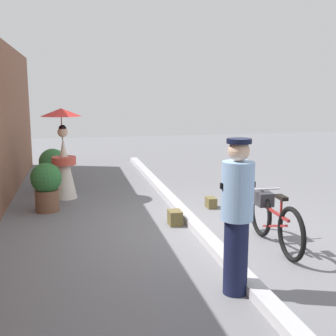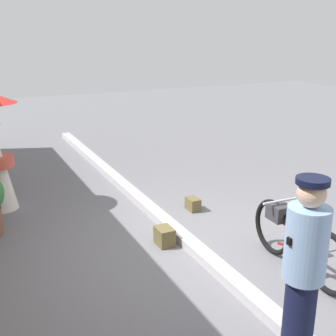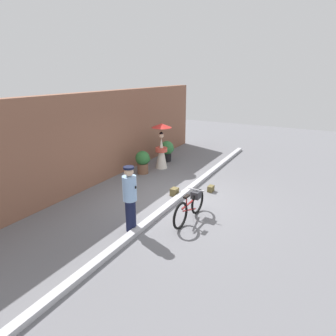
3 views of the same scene
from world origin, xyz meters
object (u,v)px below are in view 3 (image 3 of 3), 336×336
(person_officer, at_px, (130,197))
(backpack_on_pavement, at_px, (211,188))
(potted_plant_by_door, at_px, (167,150))
(person_with_parasol, at_px, (161,146))
(bicycle_near_officer, at_px, (190,206))
(potted_plant_small, at_px, (143,161))
(backpack_spare, at_px, (175,192))

(person_officer, height_order, backpack_on_pavement, person_officer)
(backpack_on_pavement, bearing_deg, potted_plant_by_door, 51.76)
(person_with_parasol, xyz_separation_m, potted_plant_by_door, (0.96, 0.26, -0.40))
(potted_plant_by_door, height_order, backpack_on_pavement, potted_plant_by_door)
(bicycle_near_officer, distance_m, potted_plant_small, 4.11)
(person_officer, bearing_deg, backpack_spare, 1.51)
(backpack_on_pavement, bearing_deg, bicycle_near_officer, -174.42)
(bicycle_near_officer, xyz_separation_m, backpack_on_pavement, (2.10, 0.21, -0.30))
(backpack_on_pavement, distance_m, backpack_spare, 1.26)
(bicycle_near_officer, xyz_separation_m, backpack_spare, (1.23, 1.12, -0.27))
(bicycle_near_officer, xyz_separation_m, person_with_parasol, (3.49, 2.93, 0.54))
(person_with_parasol, relative_size, backpack_on_pavement, 7.30)
(person_with_parasol, height_order, potted_plant_by_door, person_with_parasol)
(person_with_parasol, relative_size, backpack_spare, 6.86)
(bicycle_near_officer, bearing_deg, backpack_on_pavement, 5.58)
(person_officer, relative_size, person_with_parasol, 0.91)
(potted_plant_by_door, relative_size, potted_plant_small, 1.02)
(bicycle_near_officer, distance_m, potted_plant_by_door, 5.48)
(person_with_parasol, bearing_deg, bicycle_near_officer, -140.03)
(potted_plant_by_door, relative_size, backpack_spare, 3.41)
(bicycle_near_officer, bearing_deg, backpack_spare, 42.38)
(bicycle_near_officer, xyz_separation_m, potted_plant_small, (2.55, 3.22, 0.10))
(person_officer, relative_size, backpack_spare, 6.24)
(bicycle_near_officer, relative_size, potted_plant_small, 1.88)
(person_officer, relative_size, potted_plant_by_door, 1.83)
(bicycle_near_officer, bearing_deg, person_officer, 139.31)
(person_with_parasol, bearing_deg, person_officer, -158.36)
(bicycle_near_officer, relative_size, backpack_spare, 6.30)
(potted_plant_small, xyz_separation_m, backpack_on_pavement, (-0.45, -3.01, -0.40))
(potted_plant_by_door, distance_m, potted_plant_small, 1.90)
(bicycle_near_officer, xyz_separation_m, person_officer, (-1.23, 1.05, 0.50))
(potted_plant_small, bearing_deg, person_with_parasol, -17.15)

